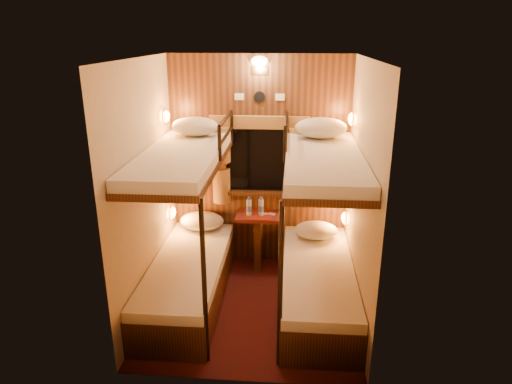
# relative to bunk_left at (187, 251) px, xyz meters

# --- Properties ---
(floor) EXTENTS (2.10, 2.10, 0.00)m
(floor) POSITION_rel_bunk_left_xyz_m (0.65, -0.07, -0.56)
(floor) COLOR black
(floor) RESTS_ON ground
(ceiling) EXTENTS (2.10, 2.10, 0.00)m
(ceiling) POSITION_rel_bunk_left_xyz_m (0.65, -0.07, 1.84)
(ceiling) COLOR silver
(ceiling) RESTS_ON wall_back
(wall_back) EXTENTS (2.40, 0.00, 2.40)m
(wall_back) POSITION_rel_bunk_left_xyz_m (0.65, 0.98, 0.64)
(wall_back) COLOR #C6B293
(wall_back) RESTS_ON floor
(wall_front) EXTENTS (2.40, 0.00, 2.40)m
(wall_front) POSITION_rel_bunk_left_xyz_m (0.65, -1.12, 0.64)
(wall_front) COLOR #C6B293
(wall_front) RESTS_ON floor
(wall_left) EXTENTS (0.00, 2.40, 2.40)m
(wall_left) POSITION_rel_bunk_left_xyz_m (-0.35, -0.07, 0.64)
(wall_left) COLOR #C6B293
(wall_left) RESTS_ON floor
(wall_right) EXTENTS (0.00, 2.40, 2.40)m
(wall_right) POSITION_rel_bunk_left_xyz_m (1.65, -0.07, 0.64)
(wall_right) COLOR #C6B293
(wall_right) RESTS_ON floor
(back_panel) EXTENTS (2.00, 0.03, 2.40)m
(back_panel) POSITION_rel_bunk_left_xyz_m (0.65, 0.97, 0.64)
(back_panel) COLOR #321D0E
(back_panel) RESTS_ON floor
(bunk_left) EXTENTS (0.72, 1.90, 1.82)m
(bunk_left) POSITION_rel_bunk_left_xyz_m (0.00, 0.00, 0.00)
(bunk_left) COLOR #321D0E
(bunk_left) RESTS_ON floor
(bunk_right) EXTENTS (0.72, 1.90, 1.82)m
(bunk_right) POSITION_rel_bunk_left_xyz_m (1.30, 0.00, 0.00)
(bunk_right) COLOR #321D0E
(bunk_right) RESTS_ON floor
(window) EXTENTS (1.00, 0.12, 0.79)m
(window) POSITION_rel_bunk_left_xyz_m (0.65, 0.94, 0.62)
(window) COLOR black
(window) RESTS_ON back_panel
(curtains) EXTENTS (1.10, 0.22, 1.00)m
(curtains) POSITION_rel_bunk_left_xyz_m (0.65, 0.90, 0.71)
(curtains) COLOR olive
(curtains) RESTS_ON back_panel
(back_fixtures) EXTENTS (0.54, 0.09, 0.48)m
(back_fixtures) POSITION_rel_bunk_left_xyz_m (0.65, 0.93, 1.69)
(back_fixtures) COLOR black
(back_fixtures) RESTS_ON back_panel
(reading_lamps) EXTENTS (2.00, 0.20, 1.25)m
(reading_lamps) POSITION_rel_bunk_left_xyz_m (0.65, 0.63, 0.68)
(reading_lamps) COLOR orange
(reading_lamps) RESTS_ON wall_left
(table) EXTENTS (0.50, 0.34, 0.66)m
(table) POSITION_rel_bunk_left_xyz_m (0.65, 0.78, -0.14)
(table) COLOR #591E14
(table) RESTS_ON floor
(bottle_left) EXTENTS (0.06, 0.06, 0.22)m
(bottle_left) POSITION_rel_bunk_left_xyz_m (0.55, 0.76, 0.19)
(bottle_left) COLOR #99BFE5
(bottle_left) RESTS_ON table
(bottle_right) EXTENTS (0.06, 0.06, 0.22)m
(bottle_right) POSITION_rel_bunk_left_xyz_m (0.68, 0.76, 0.19)
(bottle_right) COLOR #99BFE5
(bottle_right) RESTS_ON table
(sachet_a) EXTENTS (0.09, 0.08, 0.01)m
(sachet_a) POSITION_rel_bunk_left_xyz_m (0.80, 0.80, 0.09)
(sachet_a) COLOR silver
(sachet_a) RESTS_ON table
(sachet_b) EXTENTS (0.09, 0.08, 0.01)m
(sachet_b) POSITION_rel_bunk_left_xyz_m (0.72, 0.80, 0.09)
(sachet_b) COLOR silver
(sachet_b) RESTS_ON table
(pillow_lower_left) EXTENTS (0.50, 0.36, 0.20)m
(pillow_lower_left) POSITION_rel_bunk_left_xyz_m (-0.00, 0.77, -0.00)
(pillow_lower_left) COLOR silver
(pillow_lower_left) RESTS_ON bunk_left
(pillow_lower_right) EXTENTS (0.47, 0.34, 0.18)m
(pillow_lower_right) POSITION_rel_bunk_left_xyz_m (1.30, 0.62, -0.01)
(pillow_lower_right) COLOR silver
(pillow_lower_right) RESTS_ON bunk_right
(pillow_upper_left) EXTENTS (0.49, 0.35, 0.19)m
(pillow_upper_left) POSITION_rel_bunk_left_xyz_m (-0.00, 0.63, 1.12)
(pillow_upper_left) COLOR silver
(pillow_upper_left) RESTS_ON bunk_left
(pillow_upper_right) EXTENTS (0.53, 0.38, 0.21)m
(pillow_upper_right) POSITION_rel_bunk_left_xyz_m (1.30, 0.61, 1.13)
(pillow_upper_right) COLOR silver
(pillow_upper_right) RESTS_ON bunk_right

